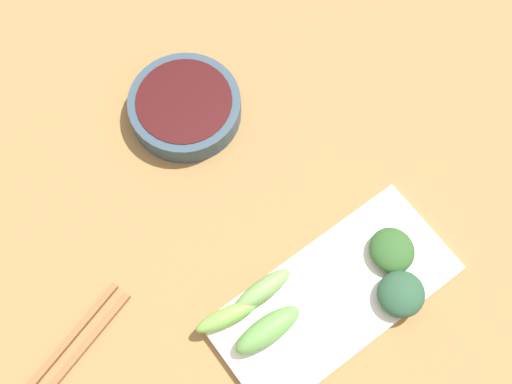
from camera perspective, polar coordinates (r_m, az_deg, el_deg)
tabletop at (r=0.91m, az=1.35°, el=-1.46°), size 2.10×2.10×0.02m
sauce_bowl at (r=0.95m, az=-5.65°, el=6.76°), size 0.15×0.15×0.04m
serving_plate at (r=0.87m, az=6.18°, el=-8.24°), size 0.13×0.30×0.01m
broccoli_leafy_0 at (r=0.87m, az=10.71°, el=-4.55°), size 0.07×0.07×0.02m
broccoli_leafy_1 at (r=0.86m, az=11.41°, el=-7.92°), size 0.07×0.07×0.03m
broccoli_stalk_2 at (r=0.84m, az=-2.34°, el=-9.83°), size 0.04×0.08×0.02m
broccoli_stalk_3 at (r=0.83m, az=0.94°, el=-10.86°), size 0.03×0.09×0.03m
broccoli_stalk_4 at (r=0.85m, az=0.50°, el=-7.79°), size 0.02×0.08×0.02m
chopsticks at (r=0.88m, az=-15.54°, el=-13.31°), size 0.09×0.23×0.01m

